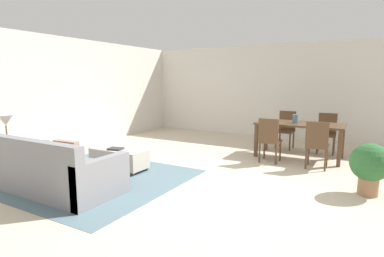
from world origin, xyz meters
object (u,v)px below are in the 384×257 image
Objects in this scene: dining_chair_far_right at (327,131)px; potted_plant at (370,165)px; couch at (56,173)px; dining_table at (300,127)px; ottoman_table at (119,158)px; dining_chair_near_right at (317,142)px; table_lamp at (6,122)px; vase_centerpiece at (295,119)px; dining_chair_near_left at (269,138)px; side_table at (8,152)px; dining_chair_far_left at (286,127)px; book_on_ottoman at (116,149)px.

dining_chair_far_right reaches higher than potted_plant.
couch is 4.90m from dining_table.
dining_chair_near_right is at bearing 30.16° from ottoman_table.
table_lamp reaches higher than dining_table.
ottoman_table is 3.79m from vase_centerpiece.
table_lamp reaches higher than couch.
table_lamp is 5.58m from dining_chair_near_right.
dining_table is 0.90m from dining_chair_near_left.
side_table is at bearing -135.87° from dining_table.
side_table is at bearing -135.54° from vase_centerpiece.
couch is 5.37m from dining_chair_far_left.
potted_plant is (0.88, -1.07, -0.06)m from dining_chair_near_right.
ottoman_table is 0.61× the size of dining_table.
table_lamp is (0.00, 0.00, 0.53)m from side_table.
side_table is 0.62× the size of dining_chair_far_right.
dining_table is 1.95× the size of dining_chair_far_right.
vase_centerpiece reaches higher than dining_chair_near_left.
ottoman_table is at bearing -140.80° from dining_chair_near_left.
dining_chair_near_left is (-0.44, -0.77, -0.15)m from dining_table.
dining_table is (4.09, 3.96, -0.31)m from table_lamp.
couch is 1.31m from side_table.
ottoman_table is at bearing 84.01° from book_on_ottoman.
dining_chair_near_right is (3.24, 1.88, 0.29)m from ottoman_table.
dining_table is 1.95× the size of dining_chair_near_right.
table_lamp is at bearing -135.54° from vase_centerpiece.
dining_chair_near_right is (4.56, 3.18, 0.07)m from side_table.
book_on_ottoman is at bearing 89.18° from couch.
dining_chair_near_left reaches higher than potted_plant.
side_table reaches higher than ottoman_table.
table_lamp is at bearing -133.84° from dining_chair_far_right.
table_lamp reaches higher than book_on_ottoman.
potted_plant is at bearing 11.20° from ottoman_table.
couch is 2.17× the size of dining_chair_near_left.
vase_centerpiece is (4.00, 3.92, -0.13)m from table_lamp.
book_on_ottoman is at bearing -132.67° from dining_chair_far_right.
book_on_ottoman is at bearing -95.99° from ottoman_table.
side_table is 5.61m from vase_centerpiece.
dining_chair_near_right is at bearing -59.44° from dining_chair_far_left.
couch is at bearing -124.18° from dining_chair_far_right.
table_lamp is at bearing -158.72° from potted_plant.
dining_chair_near_left is 3.05m from book_on_ottoman.
vase_centerpiece is at bearing 45.13° from book_on_ottoman.
dining_chair_near_right is 1.19× the size of potted_plant.
dining_chair_far_left is (3.62, 4.79, 0.07)m from side_table.
couch reaches higher than side_table.
couch is 4.01m from dining_chair_near_left.
dining_chair_far_left is (-0.03, 1.59, 0.00)m from dining_chair_near_left.
potted_plant is (1.35, -1.85, -0.21)m from dining_table.
dining_chair_far_left reaches higher than side_table.
ottoman_table is 4.18m from dining_chair_far_left.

